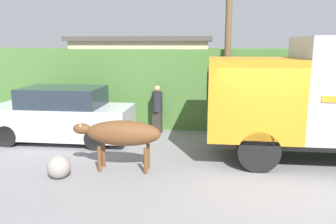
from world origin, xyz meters
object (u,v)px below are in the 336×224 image
Objects in this scene: utility_pole at (228,38)px; pedestrian_on_hill at (157,107)px; parked_suv at (61,116)px; roadside_rock at (59,167)px; brown_cow at (122,134)px.

pedestrian_on_hill is at bearing -174.71° from utility_pole.
parked_suv reaches higher than roadside_rock.
brown_cow is at bearing 102.42° from pedestrian_on_hill.
utility_pole is at bearing -157.04° from pedestrian_on_hill.
parked_suv reaches higher than pedestrian_on_hill.
brown_cow is 0.35× the size of utility_pole.
utility_pole is (5.18, 1.57, 2.41)m from parked_suv.
utility_pole is 6.65m from roadside_rock.
pedestrian_on_hill is (2.85, 1.36, 0.08)m from parked_suv.
brown_cow is at bearing -37.06° from parked_suv.
utility_pole is (2.66, 3.77, 2.31)m from brown_cow.
parked_suv is at bearing 130.01° from brown_cow.
parked_suv is 0.71× the size of utility_pole.
pedestrian_on_hill is 0.27× the size of utility_pole.
utility_pole reaches higher than brown_cow.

